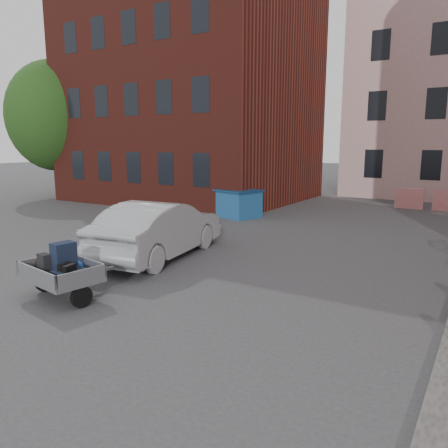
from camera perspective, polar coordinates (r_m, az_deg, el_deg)
The scene contains 8 objects.
ground at distance 10.33m, azimuth -5.42°, elevation -7.48°, with size 120.00×120.00×0.00m, color #38383A.
building_brick at distance 25.90m, azimuth -4.11°, elevation 19.02°, with size 12.00×10.00×14.00m, color #591E16.
far_building at distance 39.53m, azimuth -9.45°, elevation 11.63°, with size 6.00×6.00×8.00m, color maroon.
tree at distance 27.73m, azimuth -21.39°, elevation 13.98°, with size 5.28×5.28×8.30m.
barriers at distance 23.02m, azimuth 27.21°, elevation 2.70°, with size 4.70×0.18×1.00m.
trailer at distance 9.61m, azimuth -20.52°, elevation -5.73°, with size 1.75×1.91×1.20m.
dumpster at distance 19.37m, azimuth 0.68°, elevation 2.92°, with size 3.19×2.27×1.21m.
silver_car at distance 12.40m, azimuth -8.42°, elevation -0.68°, with size 1.68×4.83×1.59m, color #999CA0.
Camera 1 is at (5.98, -7.79, 3.20)m, focal length 35.00 mm.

